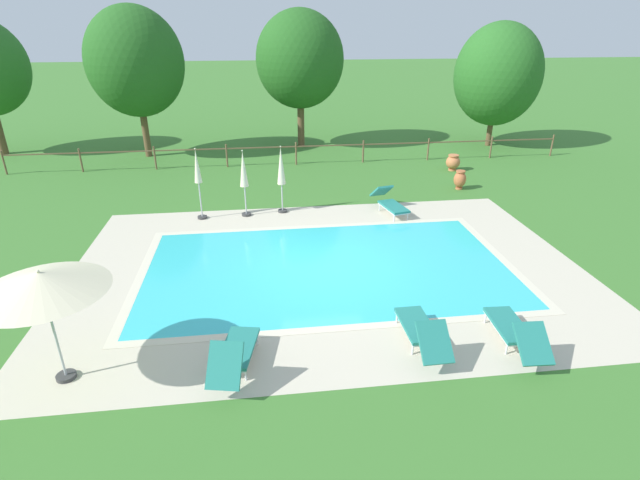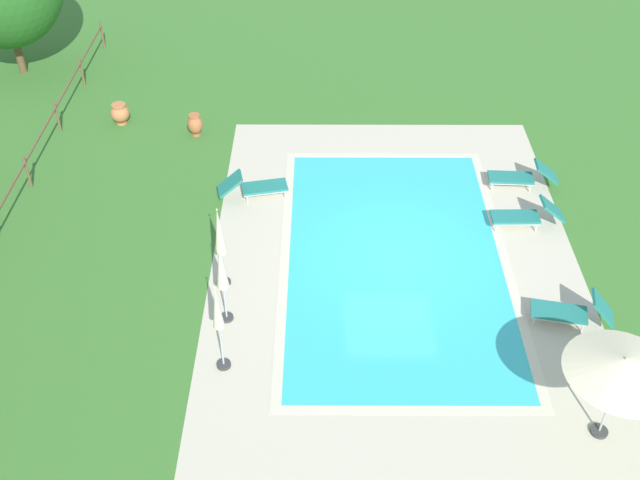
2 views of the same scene
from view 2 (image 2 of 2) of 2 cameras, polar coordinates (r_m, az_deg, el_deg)
The scene contains 14 objects.
ground_plane at distance 19.81m, azimuth 5.67°, elevation -1.40°, with size 160.00×160.00×0.00m, color #3D752D.
pool_deck_paving at distance 19.81m, azimuth 5.67°, elevation -1.39°, with size 13.67×9.54×0.01m, color beige.
swimming_pool_water at distance 19.81m, azimuth 5.67°, elevation -1.39°, with size 9.65×5.53×0.01m, color #38C6D1.
pool_coping_rim at distance 19.81m, azimuth 5.67°, elevation -1.38°, with size 10.13×6.01×0.01m.
sun_lounger_north_near_steps at distance 22.86m, azimuth 15.01°, elevation 4.70°, with size 0.71×2.02×0.85m.
sun_lounger_north_mid at distance 18.68m, azimuth 18.55°, elevation -5.15°, with size 0.97×1.97×0.97m.
sun_lounger_north_far at distance 21.74m, azimuth -4.98°, elevation 4.08°, with size 1.00×2.07×0.85m.
sun_lounger_north_end at distance 21.31m, azimuth 15.35°, elevation 1.84°, with size 0.63×1.98×0.87m.
patio_umbrella_open_foreground at distance 15.46m, azimuth 22.08°, elevation -8.86°, with size 2.24×2.24×2.28m.
patio_umbrella_closed_row_west at distance 18.15m, azimuth -7.63°, elevation 0.31°, with size 0.32×0.32×2.35m.
patio_umbrella_closed_row_mid_west at distance 16.05m, azimuth -7.76°, elevation -5.67°, with size 0.32×0.32×2.42m.
patio_umbrella_closed_row_centre at distance 17.19m, azimuth -7.47°, elevation -2.39°, with size 0.32×0.32×2.30m.
terracotta_urn_near_fence at distance 26.04m, azimuth -14.95°, elevation 9.29°, with size 0.62×0.62×0.72m.
terracotta_urn_by_tree at distance 24.86m, azimuth -9.46°, elevation 8.67°, with size 0.48×0.48×0.76m.
Camera 2 is at (-14.96, 1.90, 12.85)m, focal length 42.16 mm.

